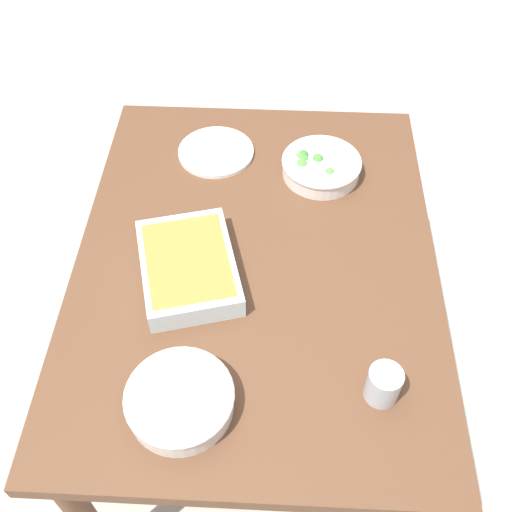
% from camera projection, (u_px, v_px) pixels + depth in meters
% --- Properties ---
extents(ground_plane, '(6.00, 6.00, 0.00)m').
position_uv_depth(ground_plane, '(256.00, 392.00, 2.07)').
color(ground_plane, '#B2A899').
extents(dining_table, '(1.20, 0.90, 0.74)m').
position_uv_depth(dining_table, '(256.00, 278.00, 1.57)').
color(dining_table, brown).
rests_on(dining_table, ground_plane).
extents(stew_bowl, '(0.23, 0.23, 0.06)m').
position_uv_depth(stew_bowl, '(180.00, 400.00, 1.22)').
color(stew_bowl, silver).
rests_on(stew_bowl, dining_table).
extents(broccoli_bowl, '(0.22, 0.22, 0.06)m').
position_uv_depth(broccoli_bowl, '(321.00, 166.00, 1.67)').
color(broccoli_bowl, silver).
rests_on(broccoli_bowl, dining_table).
extents(baking_dish, '(0.35, 0.29, 0.06)m').
position_uv_depth(baking_dish, '(188.00, 266.00, 1.43)').
color(baking_dish, silver).
rests_on(baking_dish, dining_table).
extents(drink_cup, '(0.07, 0.07, 0.08)m').
position_uv_depth(drink_cup, '(383.00, 385.00, 1.23)').
color(drink_cup, '#B2BCC6').
rests_on(drink_cup, dining_table).
extents(side_plate, '(0.22, 0.22, 0.01)m').
position_uv_depth(side_plate, '(216.00, 152.00, 1.74)').
color(side_plate, white).
rests_on(side_plate, dining_table).
extents(spoon_by_stew, '(0.17, 0.09, 0.01)m').
position_uv_depth(spoon_by_stew, '(192.00, 389.00, 1.26)').
color(spoon_by_stew, silver).
rests_on(spoon_by_stew, dining_table).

